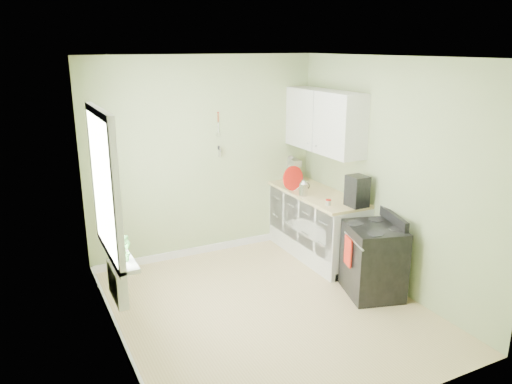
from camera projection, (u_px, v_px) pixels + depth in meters
name	position (u px, v px, depth m)	size (l,w,h in m)	color
floor	(267.00, 310.00, 5.53)	(3.20, 3.60, 0.02)	tan
ceiling	(269.00, 56.00, 4.76)	(3.20, 3.60, 0.02)	white
wall_back	(204.00, 158.00, 6.69)	(3.20, 0.02, 2.70)	#A8B97E
wall_left	(109.00, 215.00, 4.45)	(0.02, 3.60, 2.70)	#A8B97E
wall_right	(389.00, 175.00, 5.84)	(0.02, 3.60, 2.70)	#A8B97E
base_cabinets	(317.00, 226.00, 6.82)	(0.60, 1.60, 0.87)	white
countertop	(317.00, 194.00, 6.69)	(0.64, 1.60, 0.04)	beige
upper_cabinets	(324.00, 121.00, 6.56)	(0.35, 1.40, 0.80)	white
window	(103.00, 185.00, 4.66)	(0.06, 1.14, 1.44)	white
window_sill	(117.00, 250.00, 4.88)	(0.18, 1.14, 0.04)	white
radiator	(118.00, 284.00, 4.92)	(0.12, 0.50, 0.35)	white
wall_utensils	(219.00, 142.00, 6.69)	(0.02, 0.14, 0.58)	beige
stove	(373.00, 260.00, 5.77)	(0.77, 0.81, 0.95)	black
stand_mixer	(294.00, 170.00, 7.24)	(0.21, 0.31, 0.35)	#B2B2B7
kettle	(303.00, 188.00, 6.53)	(0.20, 0.12, 0.20)	silver
coffee_maker	(357.00, 192.00, 6.08)	(0.22, 0.24, 0.38)	black
red_tray	(293.00, 178.00, 6.74)	(0.34, 0.34, 0.02)	#B3140D
jar	(328.00, 202.00, 6.14)	(0.07, 0.07, 0.08)	#BDB89C
plant_a	(125.00, 247.00, 4.55)	(0.14, 0.10, 0.27)	#397E31
plant_b	(118.00, 237.00, 4.81)	(0.15, 0.12, 0.27)	#397E31
plant_c	(111.00, 226.00, 5.09)	(0.15, 0.15, 0.27)	#397E31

